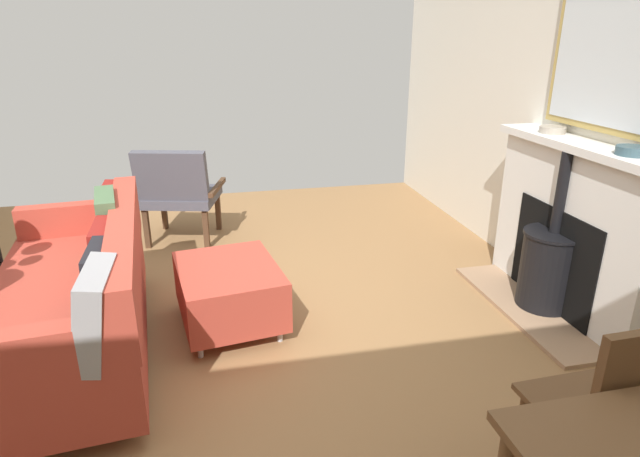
% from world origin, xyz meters
% --- Properties ---
extents(ground_plane, '(5.05, 6.18, 0.01)m').
position_xyz_m(ground_plane, '(0.00, 0.00, -0.00)').
color(ground_plane, olive).
extents(wall_left, '(0.12, 6.18, 2.89)m').
position_xyz_m(wall_left, '(-2.53, 0.00, 1.44)').
color(wall_left, silver).
rests_on(wall_left, ground).
extents(fireplace, '(0.54, 1.46, 1.12)m').
position_xyz_m(fireplace, '(-2.32, 0.11, 0.50)').
color(fireplace, '#9E7A5B').
rests_on(fireplace, ground).
extents(mirror_over_mantel, '(0.04, 1.07, 1.02)m').
position_xyz_m(mirror_over_mantel, '(-2.44, 0.11, 1.69)').
color(mirror_over_mantel, tan).
extents(mantel_bowl_near, '(0.17, 0.17, 0.04)m').
position_xyz_m(mantel_bowl_near, '(-2.35, -0.23, 1.14)').
color(mantel_bowl_near, '#9E9384').
rests_on(mantel_bowl_near, fireplace).
extents(mantel_bowl_far, '(0.17, 0.17, 0.05)m').
position_xyz_m(mantel_bowl_far, '(-2.35, 0.46, 1.15)').
color(mantel_bowl_far, '#334C56').
rests_on(mantel_bowl_far, fireplace).
extents(sofa, '(0.97, 1.89, 0.84)m').
position_xyz_m(sofa, '(0.65, 0.01, 0.37)').
color(sofa, '#B2B2B7').
rests_on(sofa, ground).
extents(ottoman, '(0.69, 0.81, 0.40)m').
position_xyz_m(ottoman, '(-0.17, -0.13, 0.25)').
color(ottoman, '#B2B2B7').
rests_on(ottoman, ground).
extents(armchair_accent, '(0.79, 0.73, 0.86)m').
position_xyz_m(armchair_accent, '(0.17, -1.65, 0.48)').
color(armchair_accent, '#4C3321').
rests_on(armchair_accent, ground).
extents(dining_chair_near_fireplace, '(0.41, 0.41, 0.88)m').
position_xyz_m(dining_chair_near_fireplace, '(-1.40, 1.61, 0.52)').
color(dining_chair_near_fireplace, brown).
rests_on(dining_chair_near_fireplace, ground).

